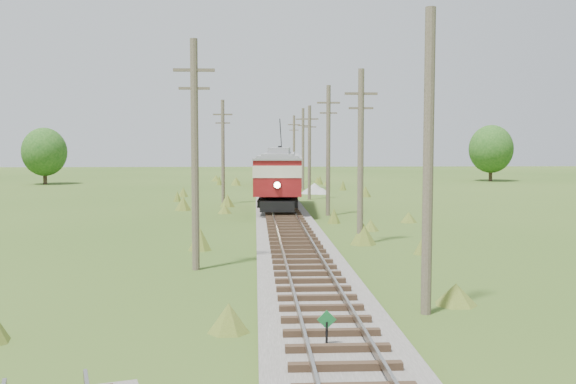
{
  "coord_description": "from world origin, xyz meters",
  "views": [
    {
      "loc": [
        -1.86,
        -13.14,
        4.93
      ],
      "look_at": [
        0.0,
        22.98,
        2.25
      ],
      "focal_mm": 40.0,
      "sensor_mm": 36.0,
      "label": 1
    }
  ],
  "objects": [
    {
      "name": "switch_marker",
      "position": [
        -0.2,
        1.5,
        0.63
      ],
      "size": [
        0.45,
        0.06,
        1.08
      ],
      "color": "black",
      "rests_on": "ground"
    },
    {
      "name": "streetcar",
      "position": [
        -0.0,
        34.5,
        2.86
      ],
      "size": [
        4.08,
        13.84,
        6.28
      ],
      "rotation": [
        0.0,
        0.0,
        -0.07
      ],
      "color": "black",
      "rests_on": "ground"
    },
    {
      "name": "tree_mid_b",
      "position": [
        30.0,
        72.0,
        4.33
      ],
      "size": [
        5.88,
        5.88,
        7.57
      ],
      "color": "#38281C",
      "rests_on": "ground"
    },
    {
      "name": "railbed_main",
      "position": [
        0.0,
        34.0,
        0.19
      ],
      "size": [
        3.6,
        96.0,
        0.57
      ],
      "color": "#605B54",
      "rests_on": "ground"
    },
    {
      "name": "utility_pole_l_b",
      "position": [
        -4.5,
        40.0,
        4.42
      ],
      "size": [
        1.6,
        0.3,
        8.6
      ],
      "color": "brown",
      "rests_on": "ground"
    },
    {
      "name": "utility_pole_r_1",
      "position": [
        3.1,
        5.0,
        4.4
      ],
      "size": [
        0.3,
        0.3,
        8.8
      ],
      "color": "brown",
      "rests_on": "ground"
    },
    {
      "name": "gondola",
      "position": [
        0.0,
        65.74,
        2.01
      ],
      "size": [
        3.23,
        8.26,
        2.68
      ],
      "rotation": [
        0.0,
        0.0,
        -0.08
      ],
      "color": "black",
      "rests_on": "ground"
    },
    {
      "name": "ground",
      "position": [
        0.0,
        0.0,
        0.0
      ],
      "size": [
        260.0,
        260.0,
        0.0
      ],
      "primitive_type": "plane",
      "color": "#2D5018",
      "rests_on": "ground"
    },
    {
      "name": "utility_pole_r_4",
      "position": [
        3.0,
        44.0,
        4.32
      ],
      "size": [
        1.6,
        0.3,
        8.4
      ],
      "color": "brown",
      "rests_on": "ground"
    },
    {
      "name": "utility_pole_r_6",
      "position": [
        3.2,
        70.0,
        4.47
      ],
      "size": [
        1.6,
        0.3,
        8.7
      ],
      "color": "brown",
      "rests_on": "ground"
    },
    {
      "name": "utility_pole_l_a",
      "position": [
        -4.2,
        12.0,
        4.63
      ],
      "size": [
        1.6,
        0.3,
        9.0
      ],
      "color": "brown",
      "rests_on": "ground"
    },
    {
      "name": "utility_pole_r_5",
      "position": [
        3.4,
        57.0,
        4.58
      ],
      "size": [
        1.6,
        0.3,
        8.9
      ],
      "color": "brown",
      "rests_on": "ground"
    },
    {
      "name": "utility_pole_r_2",
      "position": [
        3.3,
        18.0,
        4.42
      ],
      "size": [
        1.6,
        0.3,
        8.6
      ],
      "color": "brown",
      "rests_on": "ground"
    },
    {
      "name": "gravel_pile",
      "position": [
        4.24,
        51.05,
        0.5
      ],
      "size": [
        2.94,
        3.11,
        1.07
      ],
      "color": "gray",
      "rests_on": "ground"
    },
    {
      "name": "tree_mid_a",
      "position": [
        -28.0,
        68.0,
        4.02
      ],
      "size": [
        5.46,
        5.46,
        7.03
      ],
      "color": "#38281C",
      "rests_on": "ground"
    },
    {
      "name": "utility_pole_r_3",
      "position": [
        3.2,
        31.0,
        4.63
      ],
      "size": [
        1.6,
        0.3,
        9.0
      ],
      "color": "brown",
      "rests_on": "ground"
    }
  ]
}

